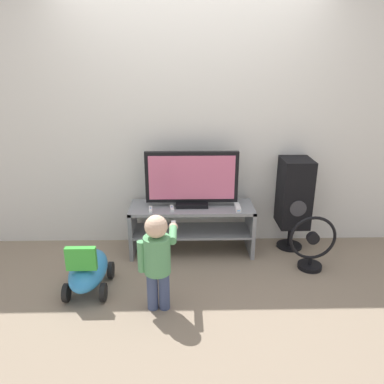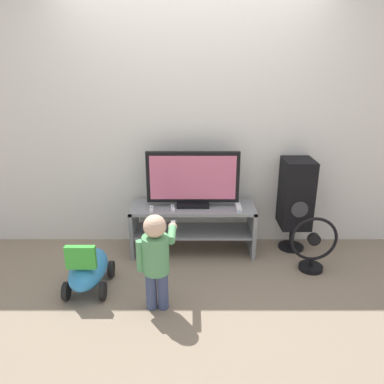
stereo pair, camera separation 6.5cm
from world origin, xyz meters
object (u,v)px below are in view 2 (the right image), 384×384
television (192,180)px  floor_fan (312,246)px  remote_primary (151,209)px  remote_secondary (172,208)px  speaker_tower (295,195)px  child (155,255)px  game_console (238,208)px  ride_on_toy (88,269)px

television → floor_fan: bearing=-19.0°
remote_primary → remote_secondary: size_ratio=0.99×
remote_primary → floor_fan: 1.53m
remote_secondary → floor_fan: size_ratio=0.25×
remote_secondary → speaker_tower: (1.21, 0.15, 0.08)m
television → child: bearing=-106.5°
floor_fan → game_console: bearing=158.3°
floor_fan → remote_primary: bearing=170.3°
floor_fan → ride_on_toy: bearing=-171.4°
remote_primary → ride_on_toy: 0.80m
game_console → remote_primary: (-0.83, -0.01, -0.01)m
game_console → child: (-0.71, -0.82, -0.05)m
floor_fan → child: bearing=-157.9°
child → remote_primary: bearing=98.2°
game_console → ride_on_toy: bearing=-156.9°
child → speaker_tower: 1.63m
remote_primary → speaker_tower: bearing=6.9°
television → floor_fan: (1.10, -0.38, -0.52)m
speaker_tower → ride_on_toy: bearing=-159.1°
speaker_tower → ride_on_toy: (-1.90, -0.72, -0.40)m
child → speaker_tower: size_ratio=0.84×
game_console → floor_fan: size_ratio=0.33×
game_console → remote_secondary: 0.63m
game_console → speaker_tower: 0.61m
remote_secondary → ride_on_toy: size_ratio=0.22×
child → ride_on_toy: size_ratio=1.29×
remote_primary → child: 0.82m
speaker_tower → floor_fan: speaker_tower is taller
television → game_console: television is taller
remote_primary → floor_fan: (1.49, -0.26, -0.27)m
remote_primary → child: child is taller
game_console → remote_secondary: (-0.63, 0.02, -0.01)m
child → remote_secondary: bearing=84.3°
remote_primary → game_console: bearing=0.5°
floor_fan → television: bearing=161.0°
game_console → child: 1.09m
remote_secondary → floor_fan: bearing=-12.3°
speaker_tower → ride_on_toy: 2.07m
television → game_console: 0.51m
speaker_tower → floor_fan: bearing=-79.8°
remote_primary → ride_on_toy: (-0.49, -0.55, -0.32)m
remote_secondary → ride_on_toy: bearing=-139.9°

